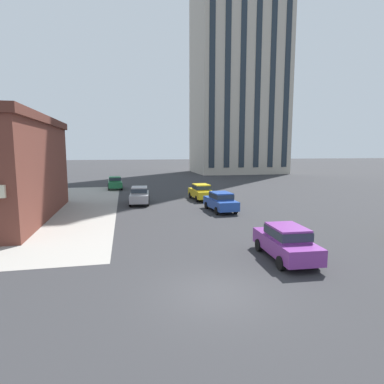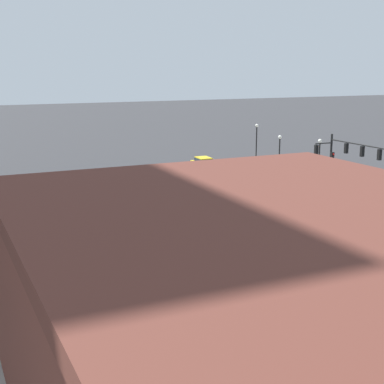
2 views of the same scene
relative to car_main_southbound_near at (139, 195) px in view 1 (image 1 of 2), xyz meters
The scene contains 6 objects.
ground_plane 20.80m from the car_main_southbound_near, 84.88° to the right, with size 320.00×320.00×0.00m, color #2D2D30.
car_main_southbound_near is the anchor object (origin of this frame).
car_main_southbound_far 13.04m from the car_main_southbound_near, 102.03° to the left, with size 2.07×4.49×1.68m.
car_cross_westbound 6.66m from the car_main_southbound_near, 10.47° to the left, with size 2.04×4.47×1.68m.
car_parked_curb 8.61m from the car_main_southbound_near, 38.57° to the right, with size 2.10×4.50×1.68m.
car_main_mid 18.85m from the car_main_southbound_near, 70.58° to the right, with size 2.06×4.48×1.68m.
Camera 1 is at (-3.18, -10.92, 5.35)m, focal length 29.89 mm.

